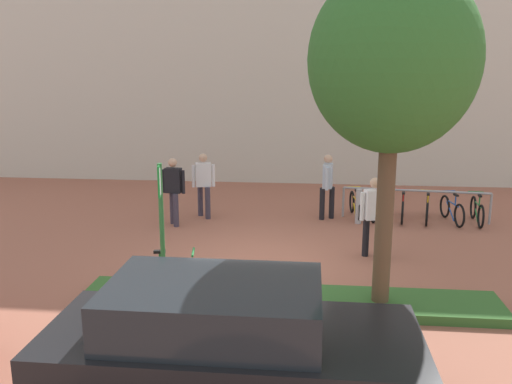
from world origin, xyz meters
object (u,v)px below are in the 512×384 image
object	(u,v)px
bollard_steel	(359,206)
person_shirt_white	(328,182)
person_shirt_blue	(204,181)
parking_sign_post	(161,212)
bike_at_sign	(171,278)
person_casual_tan	(374,213)
bike_rack_cluster	(415,208)
car_black_suv	(228,347)
person_suited_dark	(173,187)
tree_sidewalk	(393,62)

from	to	relation	value
bollard_steel	person_shirt_white	distance (m)	1.02
person_shirt_blue	parking_sign_post	bearing A→B (deg)	-86.37
bike_at_sign	person_casual_tan	size ratio (longest dim) A/B	0.97
bike_rack_cluster	person_shirt_white	world-z (taller)	person_shirt_white
person_casual_tan	car_black_suv	distance (m)	5.80
bike_at_sign	car_black_suv	bearing A→B (deg)	-64.28
parking_sign_post	bike_rack_cluster	bearing A→B (deg)	46.68
person_suited_dark	person_shirt_white	size ratio (longest dim) A/B	1.00
person_casual_tan	person_shirt_white	size ratio (longest dim) A/B	1.00
tree_sidewalk	bike_rack_cluster	world-z (taller)	tree_sidewalk
bike_rack_cluster	person_suited_dark	size ratio (longest dim) A/B	2.18
tree_sidewalk	car_black_suv	size ratio (longest dim) A/B	1.26
tree_sidewalk	person_casual_tan	xyz separation A→B (m)	(0.14, 2.51, -3.00)
parking_sign_post	bike_at_sign	bearing A→B (deg)	53.54
person_shirt_blue	bollard_steel	bearing A→B (deg)	-2.75
tree_sidewalk	person_shirt_blue	distance (m)	7.27
parking_sign_post	person_suited_dark	bearing A→B (deg)	101.91
bike_rack_cluster	car_black_suv	world-z (taller)	car_black_suv
tree_sidewalk	bollard_steel	xyz separation A→B (m)	(0.08, 5.10, -3.54)
bollard_steel	tree_sidewalk	bearing A→B (deg)	-90.86
person_casual_tan	person_shirt_white	distance (m)	3.08
bike_rack_cluster	parking_sign_post	bearing A→B (deg)	-133.32
bike_at_sign	person_casual_tan	distance (m)	4.42
tree_sidewalk	person_shirt_white	xyz separation A→B (m)	(-0.72, 5.46, -3.00)
person_casual_tan	person_shirt_blue	xyz separation A→B (m)	(-4.12, 2.79, 0.00)
person_shirt_blue	car_black_suv	size ratio (longest dim) A/B	0.40
bollard_steel	bike_at_sign	bearing A→B (deg)	-126.16
bollard_steel	person_shirt_blue	size ratio (longest dim) A/B	0.52
bike_at_sign	person_shirt_blue	world-z (taller)	person_shirt_blue
person_shirt_white	car_black_suv	xyz separation A→B (m)	(-1.38, -8.31, -0.23)
car_black_suv	tree_sidewalk	bearing A→B (deg)	53.56
tree_sidewalk	car_black_suv	world-z (taller)	tree_sidewalk
bike_rack_cluster	car_black_suv	size ratio (longest dim) A/B	0.87
person_casual_tan	person_suited_dark	bearing A→B (deg)	157.17
bike_at_sign	person_suited_dark	xyz separation A→B (m)	(-1.04, 4.34, 0.63)
person_casual_tan	person_shirt_white	xyz separation A→B (m)	(-0.86, 2.96, 0.00)
bike_rack_cluster	person_casual_tan	bearing A→B (deg)	-115.12
tree_sidewalk	bike_rack_cluster	bearing A→B (deg)	74.22
tree_sidewalk	person_suited_dark	size ratio (longest dim) A/B	3.15
person_casual_tan	person_shirt_white	world-z (taller)	same
car_black_suv	person_shirt_white	bearing A→B (deg)	80.56
bike_at_sign	bollard_steel	xyz separation A→B (m)	(3.62, 4.95, 0.10)
bollard_steel	bike_rack_cluster	bearing A→B (deg)	16.39
person_shirt_blue	person_suited_dark	xyz separation A→B (m)	(-0.61, -0.80, 0.00)
tree_sidewalk	person_shirt_blue	bearing A→B (deg)	126.87
tree_sidewalk	person_shirt_blue	xyz separation A→B (m)	(-3.97, 5.30, -3.00)
parking_sign_post	person_casual_tan	size ratio (longest dim) A/B	1.38
bollard_steel	person_suited_dark	distance (m)	4.73
bike_at_sign	person_suited_dark	distance (m)	4.51
person_casual_tan	person_suited_dark	world-z (taller)	same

